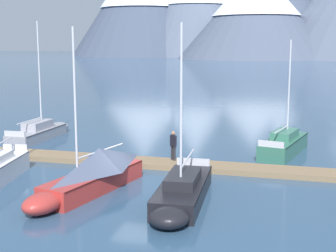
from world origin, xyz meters
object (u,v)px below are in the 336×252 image
sailboat_mid_dock_starboard (182,192)px  sailboat_nearest_berth (41,131)px  sailboat_far_berth (286,143)px  person_on_dock (173,144)px  sailboat_mid_dock_port (92,173)px

sailboat_mid_dock_starboard → sailboat_nearest_berth: bearing=137.1°
sailboat_nearest_berth → sailboat_far_berth: sailboat_nearest_berth is taller
sailboat_nearest_berth → sailboat_mid_dock_starboard: 17.91m
sailboat_far_berth → person_on_dock: sailboat_far_berth is taller
sailboat_nearest_berth → sailboat_mid_dock_port: 14.35m
sailboat_mid_dock_port → person_on_dock: (2.66, 5.81, 0.33)m
sailboat_mid_dock_starboard → sailboat_far_berth: bearing=68.7°
sailboat_nearest_berth → sailboat_far_berth: 17.63m
sailboat_mid_dock_port → sailboat_mid_dock_starboard: bearing=-9.1°
sailboat_mid_dock_port → person_on_dock: bearing=65.4°
sailboat_nearest_berth → sailboat_far_berth: bearing=-2.2°
sailboat_mid_dock_port → sailboat_mid_dock_starboard: 4.57m
sailboat_far_berth → person_on_dock: size_ratio=4.28×
sailboat_mid_dock_port → sailboat_far_berth: 14.04m
sailboat_nearest_berth → sailboat_mid_dock_starboard: bearing=-42.9°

